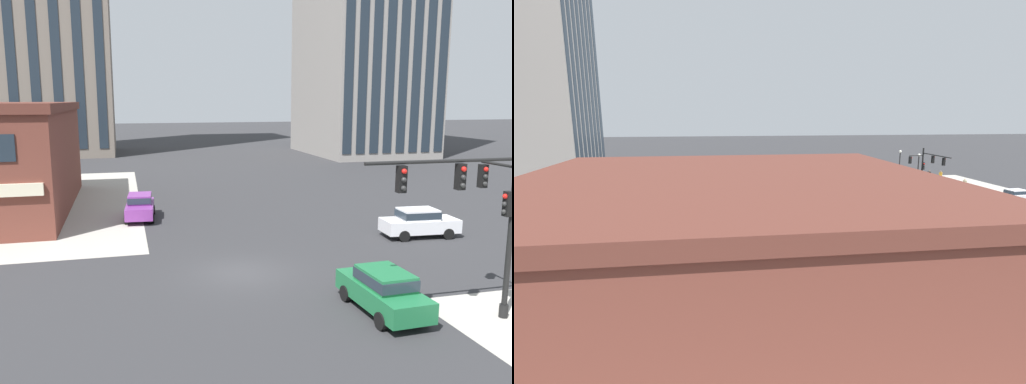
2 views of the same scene
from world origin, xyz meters
The scene contains 5 objects.
ground_plane centered at (0.00, 0.00, 0.00)m, with size 320.00×320.00×0.00m, color #2D2D30.
traffic_signal_main centered at (7.16, -7.11, 4.21)m, with size 5.98×2.09×6.53m.
car_main_southbound_far centered at (11.49, 3.60, 0.92)m, with size 4.51×2.12×1.68m.
car_cross_eastbound centered at (4.17, -5.79, 0.92)m, with size 2.04×4.47×1.68m.
car_cross_westbound centered at (-4.16, 12.39, 0.92)m, with size 2.14×4.52×1.68m.
Camera 1 is at (-5.05, -22.40, 7.92)m, focal length 36.16 mm.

